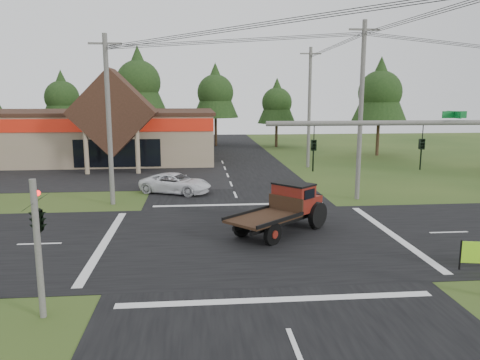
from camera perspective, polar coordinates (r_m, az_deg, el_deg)
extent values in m
plane|color=#2B4619|center=(22.88, 1.51, -7.12)|extent=(120.00, 120.00, 0.00)
cube|color=black|center=(22.88, 1.51, -7.09)|extent=(12.00, 120.00, 0.02)
cube|color=black|center=(22.88, 1.51, -7.09)|extent=(120.00, 12.00, 0.02)
cube|color=black|center=(42.78, -20.67, 0.47)|extent=(28.00, 14.00, 0.02)
cube|color=gray|center=(53.55, -19.85, 5.06)|extent=(30.00, 15.00, 5.00)
cube|color=#342015|center=(53.40, -20.02, 7.79)|extent=(30.40, 15.40, 0.30)
cube|color=#B11C0D|center=(46.19, -22.29, 6.15)|extent=(30.00, 0.12, 1.20)
cube|color=#342015|center=(43.82, -15.16, 7.95)|extent=(7.78, 4.00, 7.78)
cylinder|color=gray|center=(42.84, -18.24, 3.31)|extent=(0.40, 0.40, 4.00)
cylinder|color=gray|center=(42.07, -12.38, 3.47)|extent=(0.40, 0.40, 4.00)
cube|color=black|center=(45.08, -14.73, 3.18)|extent=(8.00, 0.08, 2.60)
cylinder|color=#595651|center=(15.46, 18.13, 6.63)|extent=(8.00, 0.16, 0.16)
imported|color=black|center=(15.96, 21.23, 2.93)|extent=(0.16, 0.20, 1.00)
imported|color=black|center=(14.74, 8.94, 2.95)|extent=(0.16, 0.20, 1.00)
cube|color=#0C6626|center=(16.34, 24.68, 7.25)|extent=(0.80, 0.04, 0.22)
cylinder|color=#595651|center=(15.70, -23.40, -7.83)|extent=(0.20, 0.20, 4.40)
imported|color=black|center=(15.50, -23.57, -2.31)|extent=(0.53, 2.48, 1.00)
sphere|color=#FF0C0C|center=(15.60, -23.46, -1.48)|extent=(0.18, 0.18, 0.18)
cylinder|color=#595651|center=(30.20, -15.70, 6.90)|extent=(0.30, 0.30, 10.50)
cube|color=#595651|center=(30.30, -16.14, 15.70)|extent=(2.00, 0.12, 0.12)
cylinder|color=#595651|center=(31.53, 14.51, 8.00)|extent=(0.30, 0.30, 11.50)
cube|color=#595651|center=(31.77, 14.95, 17.31)|extent=(2.00, 0.12, 0.12)
cylinder|color=#595651|center=(44.96, 8.44, 8.63)|extent=(0.30, 0.30, 11.20)
cube|color=#595651|center=(45.09, 8.61, 14.99)|extent=(2.00, 0.12, 0.12)
cylinder|color=#332316|center=(66.20, -20.61, 5.26)|extent=(0.36, 0.36, 3.50)
cone|color=#1B3213|center=(66.00, -20.90, 9.63)|extent=(5.60, 5.60, 6.60)
sphere|color=#1B3213|center=(66.00, -20.88, 9.37)|extent=(4.40, 4.40, 4.40)
cylinder|color=#332316|center=(63.27, -12.07, 5.96)|extent=(0.36, 0.36, 4.55)
cone|color=#1B3213|center=(63.13, -12.30, 11.91)|extent=(7.28, 7.28, 8.58)
sphere|color=#1B3213|center=(63.12, -12.28, 11.56)|extent=(5.72, 5.72, 5.72)
cylinder|color=#332316|center=(63.91, -2.97, 5.90)|extent=(0.36, 0.36, 3.85)
cone|color=#1B3213|center=(63.72, -3.02, 10.89)|extent=(6.16, 6.16, 7.26)
sphere|color=#1B3213|center=(63.72, -3.01, 10.59)|extent=(4.84, 4.84, 4.84)
cylinder|color=#332316|center=(62.80, 4.46, 5.49)|extent=(0.36, 0.36, 3.15)
cone|color=#1B3213|center=(62.58, 4.52, 9.64)|extent=(5.04, 5.04, 5.94)
sphere|color=#1B3213|center=(62.58, 4.51, 9.39)|extent=(3.96, 3.96, 3.96)
cylinder|color=#332316|center=(55.85, 16.43, 4.86)|extent=(0.36, 0.36, 3.85)
cone|color=#1B3213|center=(55.63, 16.73, 10.56)|extent=(6.16, 6.16, 7.26)
sphere|color=#1B3213|center=(55.63, 16.71, 10.22)|extent=(4.84, 4.84, 4.84)
imported|color=white|center=(33.38, -7.84, -0.40)|extent=(5.53, 4.13, 1.40)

